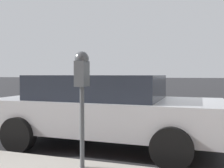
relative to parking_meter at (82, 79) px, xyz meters
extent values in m
plane|color=#2B2B2D|center=(2.50, -0.06, -1.34)|extent=(220.00, 220.00, 0.00)
cylinder|color=#4C5156|center=(0.00, 0.00, -0.65)|extent=(0.06, 0.06, 1.09)
cube|color=#4C5156|center=(0.00, 0.00, 0.07)|extent=(0.20, 0.14, 0.34)
sphere|color=#4C5156|center=(0.00, 0.00, 0.27)|extent=(0.19, 0.19, 0.19)
cube|color=gold|center=(0.11, 0.00, 0.03)|extent=(0.01, 0.11, 0.12)
cube|color=black|center=(0.11, 0.00, 0.15)|extent=(0.01, 0.10, 0.08)
cube|color=#B7BABF|center=(1.65, 0.23, -0.72)|extent=(1.90, 4.37, 0.60)
cube|color=#232833|center=(1.65, 0.41, -0.19)|extent=(1.66, 2.45, 0.46)
cylinder|color=black|center=(2.57, -1.12, -1.02)|extent=(0.23, 0.64, 0.64)
cylinder|color=black|center=(0.70, -1.11, -1.02)|extent=(0.23, 0.64, 0.64)
cylinder|color=black|center=(2.59, 1.58, -1.02)|extent=(0.23, 0.64, 0.64)
cylinder|color=black|center=(0.73, 1.59, -1.02)|extent=(0.23, 0.64, 0.64)
camera|label=1|loc=(-3.17, -1.46, 0.06)|focal=42.00mm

